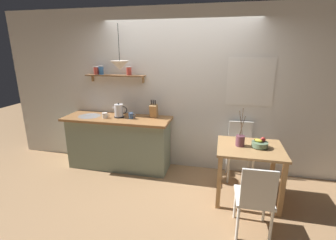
{
  "coord_description": "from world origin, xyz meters",
  "views": [
    {
      "loc": [
        0.73,
        -3.4,
        2.04
      ],
      "look_at": [
        -0.1,
        0.25,
        0.95
      ],
      "focal_mm": 26.06,
      "sensor_mm": 36.0,
      "label": 1
    }
  ],
  "objects_px": {
    "dining_table": "(249,156)",
    "twig_vase": "(240,140)",
    "pendant_lamp": "(120,65)",
    "fruit_bowl": "(260,144)",
    "coffee_mug_spare": "(131,116)",
    "knife_block": "(154,111)",
    "electric_kettle": "(119,111)",
    "dining_chair_near": "(255,197)",
    "coffee_mug_by_sink": "(105,115)",
    "dining_chair_far": "(240,148)"
  },
  "relations": [
    {
      "from": "coffee_mug_spare",
      "to": "dining_table",
      "type": "bearing_deg",
      "value": -13.92
    },
    {
      "from": "dining_table",
      "to": "dining_chair_near",
      "type": "distance_m",
      "value": 0.76
    },
    {
      "from": "knife_block",
      "to": "fruit_bowl",
      "type": "bearing_deg",
      "value": -20.24
    },
    {
      "from": "coffee_mug_by_sink",
      "to": "dining_chair_near",
      "type": "bearing_deg",
      "value": -26.48
    },
    {
      "from": "dining_table",
      "to": "dining_chair_far",
      "type": "height_order",
      "value": "dining_chair_far"
    },
    {
      "from": "fruit_bowl",
      "to": "pendant_lamp",
      "type": "relative_size",
      "value": 0.31
    },
    {
      "from": "twig_vase",
      "to": "electric_kettle",
      "type": "bearing_deg",
      "value": 165.92
    },
    {
      "from": "dining_chair_near",
      "to": "coffee_mug_spare",
      "type": "height_order",
      "value": "coffee_mug_spare"
    },
    {
      "from": "electric_kettle",
      "to": "pendant_lamp",
      "type": "relative_size",
      "value": 0.38
    },
    {
      "from": "fruit_bowl",
      "to": "electric_kettle",
      "type": "xyz_separation_m",
      "value": [
        -2.22,
        0.5,
        0.21
      ]
    },
    {
      "from": "electric_kettle",
      "to": "coffee_mug_spare",
      "type": "relative_size",
      "value": 2.21
    },
    {
      "from": "dining_table",
      "to": "fruit_bowl",
      "type": "distance_m",
      "value": 0.22
    },
    {
      "from": "electric_kettle",
      "to": "coffee_mug_by_sink",
      "type": "bearing_deg",
      "value": -156.29
    },
    {
      "from": "twig_vase",
      "to": "dining_table",
      "type": "bearing_deg",
      "value": -6.42
    },
    {
      "from": "dining_table",
      "to": "knife_block",
      "type": "xyz_separation_m",
      "value": [
        -1.52,
        0.62,
        0.41
      ]
    },
    {
      "from": "dining_chair_far",
      "to": "pendant_lamp",
      "type": "bearing_deg",
      "value": -175.41
    },
    {
      "from": "coffee_mug_spare",
      "to": "fruit_bowl",
      "type": "bearing_deg",
      "value": -12.8
    },
    {
      "from": "knife_block",
      "to": "coffee_mug_spare",
      "type": "height_order",
      "value": "knife_block"
    },
    {
      "from": "dining_chair_far",
      "to": "electric_kettle",
      "type": "height_order",
      "value": "electric_kettle"
    },
    {
      "from": "dining_table",
      "to": "pendant_lamp",
      "type": "bearing_deg",
      "value": 167.44
    },
    {
      "from": "coffee_mug_by_sink",
      "to": "pendant_lamp",
      "type": "relative_size",
      "value": 0.19
    },
    {
      "from": "dining_table",
      "to": "fruit_bowl",
      "type": "bearing_deg",
      "value": 5.83
    },
    {
      "from": "fruit_bowl",
      "to": "knife_block",
      "type": "xyz_separation_m",
      "value": [
        -1.64,
        0.6,
        0.22
      ]
    },
    {
      "from": "dining_table",
      "to": "coffee_mug_spare",
      "type": "distance_m",
      "value": 1.96
    },
    {
      "from": "twig_vase",
      "to": "coffee_mug_by_sink",
      "type": "distance_m",
      "value": 2.22
    },
    {
      "from": "pendant_lamp",
      "to": "dining_table",
      "type": "bearing_deg",
      "value": -12.56
    },
    {
      "from": "dining_table",
      "to": "coffee_mug_spare",
      "type": "bearing_deg",
      "value": 166.08
    },
    {
      "from": "twig_vase",
      "to": "fruit_bowl",
      "type": "bearing_deg",
      "value": -0.79
    },
    {
      "from": "dining_table",
      "to": "twig_vase",
      "type": "distance_m",
      "value": 0.26
    },
    {
      "from": "coffee_mug_spare",
      "to": "dining_chair_near",
      "type": "bearing_deg",
      "value": -32.83
    },
    {
      "from": "dining_table",
      "to": "electric_kettle",
      "type": "distance_m",
      "value": 2.2
    },
    {
      "from": "dining_table",
      "to": "twig_vase",
      "type": "xyz_separation_m",
      "value": [
        -0.14,
        0.02,
        0.22
      ]
    },
    {
      "from": "dining_chair_far",
      "to": "twig_vase",
      "type": "relative_size",
      "value": 1.76
    },
    {
      "from": "fruit_bowl",
      "to": "coffee_mug_spare",
      "type": "distance_m",
      "value": 2.04
    },
    {
      "from": "electric_kettle",
      "to": "coffee_mug_spare",
      "type": "height_order",
      "value": "electric_kettle"
    },
    {
      "from": "dining_table",
      "to": "coffee_mug_by_sink",
      "type": "height_order",
      "value": "coffee_mug_by_sink"
    },
    {
      "from": "dining_chair_far",
      "to": "coffee_mug_by_sink",
      "type": "height_order",
      "value": "coffee_mug_by_sink"
    },
    {
      "from": "electric_kettle",
      "to": "knife_block",
      "type": "xyz_separation_m",
      "value": [
        0.58,
        0.11,
        0.01
      ]
    },
    {
      "from": "twig_vase",
      "to": "pendant_lamp",
      "type": "relative_size",
      "value": 0.76
    },
    {
      "from": "dining_chair_near",
      "to": "dining_chair_far",
      "type": "height_order",
      "value": "dining_chair_far"
    },
    {
      "from": "twig_vase",
      "to": "pendant_lamp",
      "type": "xyz_separation_m",
      "value": [
        -1.88,
        0.43,
        0.94
      ]
    },
    {
      "from": "electric_kettle",
      "to": "coffee_mug_spare",
      "type": "bearing_deg",
      "value": -10.84
    },
    {
      "from": "fruit_bowl",
      "to": "knife_block",
      "type": "relative_size",
      "value": 0.68
    },
    {
      "from": "twig_vase",
      "to": "electric_kettle",
      "type": "xyz_separation_m",
      "value": [
        -1.96,
        0.49,
        0.18
      ]
    },
    {
      "from": "dining_chair_near",
      "to": "coffee_mug_by_sink",
      "type": "relative_size",
      "value": 6.87
    },
    {
      "from": "twig_vase",
      "to": "knife_block",
      "type": "distance_m",
      "value": 1.52
    },
    {
      "from": "dining_chair_far",
      "to": "knife_block",
      "type": "xyz_separation_m",
      "value": [
        -1.44,
        0.01,
        0.53
      ]
    },
    {
      "from": "dining_chair_near",
      "to": "electric_kettle",
      "type": "height_order",
      "value": "electric_kettle"
    },
    {
      "from": "coffee_mug_spare",
      "to": "pendant_lamp",
      "type": "relative_size",
      "value": 0.17
    },
    {
      "from": "knife_block",
      "to": "dining_chair_far",
      "type": "bearing_deg",
      "value": -0.48
    }
  ]
}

